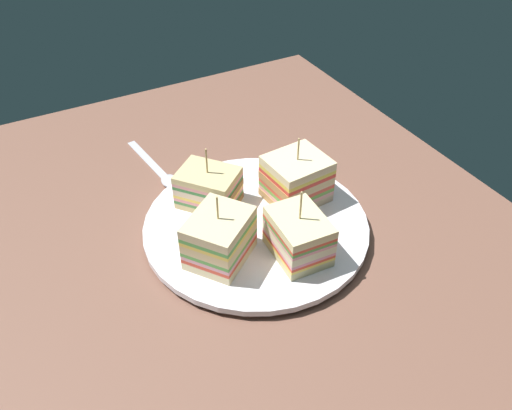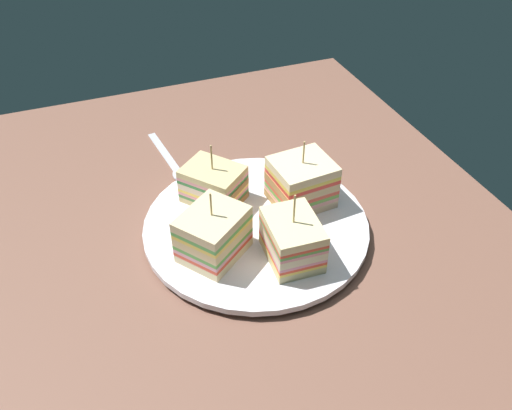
% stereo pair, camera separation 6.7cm
% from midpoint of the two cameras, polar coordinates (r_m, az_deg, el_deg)
% --- Properties ---
extents(ground_plane, '(0.91, 0.71, 0.02)m').
position_cam_midpoint_polar(ground_plane, '(0.71, -2.72, -3.52)').
color(ground_plane, brown).
extents(plate, '(0.30, 0.30, 0.02)m').
position_cam_midpoint_polar(plate, '(0.70, -2.76, -2.40)').
color(plate, white).
rests_on(plate, ground_plane).
extents(sandwich_wedge_0, '(0.10, 0.10, 0.09)m').
position_cam_midpoint_polar(sandwich_wedge_0, '(0.71, -7.88, 1.77)').
color(sandwich_wedge_0, '#D8BC80').
rests_on(sandwich_wedge_0, plate).
extents(sandwich_wedge_1, '(0.10, 0.10, 0.09)m').
position_cam_midpoint_polar(sandwich_wedge_1, '(0.63, -7.08, -3.72)').
color(sandwich_wedge_1, beige).
rests_on(sandwich_wedge_1, plate).
extents(sandwich_wedge_2, '(0.08, 0.06, 0.10)m').
position_cam_midpoint_polar(sandwich_wedge_2, '(0.63, 1.62, -3.54)').
color(sandwich_wedge_2, '#CFBF87').
rests_on(sandwich_wedge_2, plate).
extents(sandwich_wedge_3, '(0.08, 0.08, 0.10)m').
position_cam_midpoint_polar(sandwich_wedge_3, '(0.71, 1.73, 2.76)').
color(sandwich_wedge_3, beige).
rests_on(sandwich_wedge_3, plate).
extents(spoon, '(0.16, 0.04, 0.01)m').
position_cam_midpoint_polar(spoon, '(0.81, -12.40, 3.15)').
color(spoon, silver).
rests_on(spoon, ground_plane).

